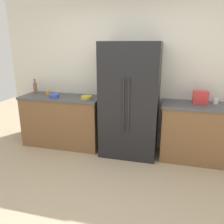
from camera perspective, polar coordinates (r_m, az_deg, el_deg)
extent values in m
plane|color=tan|center=(2.93, -3.03, -22.20)|extent=(9.41, 9.41, 0.00)
cube|color=silver|center=(4.10, 4.52, 9.67)|extent=(4.71, 0.10, 2.69)
cube|color=brown|center=(4.35, -12.16, -2.38)|extent=(1.44, 0.57, 0.89)
cube|color=#4C4C51|center=(4.23, -12.54, 3.62)|extent=(1.47, 0.60, 0.04)
cube|color=brown|center=(3.95, 21.26, -5.17)|extent=(1.22, 0.57, 0.89)
cube|color=#4C4C51|center=(3.81, 21.99, 1.38)|extent=(1.25, 0.60, 0.04)
cube|color=black|center=(3.78, 4.53, 2.85)|extent=(0.93, 0.64, 1.88)
cylinder|color=#262628|center=(3.47, 2.90, 1.63)|extent=(0.02, 0.02, 0.85)
cylinder|color=#262628|center=(3.46, 4.20, 1.54)|extent=(0.02, 0.02, 0.85)
cube|color=red|center=(3.83, 21.31, 3.40)|extent=(0.23, 0.15, 0.20)
cylinder|color=brown|center=(4.58, -18.67, 5.68)|extent=(0.07, 0.07, 0.20)
cylinder|color=brown|center=(4.56, -18.82, 7.25)|extent=(0.03, 0.03, 0.05)
cylinder|color=#333338|center=(4.55, -18.86, 7.68)|extent=(0.04, 0.04, 0.02)
cylinder|color=white|center=(3.94, 24.54, 2.56)|extent=(0.08, 0.08, 0.09)
cylinder|color=orange|center=(4.38, -15.71, 4.63)|extent=(0.07, 0.07, 0.08)
cylinder|color=yellow|center=(3.96, -6.37, 3.69)|extent=(0.20, 0.20, 0.05)
cylinder|color=blue|center=(4.15, -14.26, 3.98)|extent=(0.17, 0.17, 0.06)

